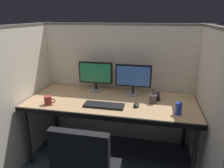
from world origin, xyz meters
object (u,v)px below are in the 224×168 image
at_px(monitor_left, 96,74).
at_px(monitor_right, 133,78).
at_px(soda_can, 179,108).
at_px(pen_cup, 153,99).
at_px(red_stapler, 158,97).
at_px(keyboard_main, 104,105).
at_px(desk, 111,105).
at_px(coffee_mug, 48,100).
at_px(computer_mouse, 136,105).

height_order(monitor_left, monitor_right, same).
bearing_deg(soda_can, pen_cup, 137.55).
relative_size(monitor_left, red_stapler, 2.87).
bearing_deg(keyboard_main, pen_cup, 20.93).
distance_m(monitor_right, soda_can, 0.68).
distance_m(desk, keyboard_main, 0.18).
distance_m(keyboard_main, pen_cup, 0.55).
relative_size(coffee_mug, soda_can, 1.03).
height_order(keyboard_main, pen_cup, pen_cup).
bearing_deg(keyboard_main, soda_can, -2.34).
xyz_separation_m(keyboard_main, pen_cup, (0.51, 0.20, 0.04)).
bearing_deg(soda_can, monitor_right, 138.60).
distance_m(desk, monitor_left, 0.47).
bearing_deg(red_stapler, pen_cup, -111.45).
relative_size(monitor_left, soda_can, 3.52).
relative_size(keyboard_main, coffee_mug, 3.41).
height_order(monitor_left, pen_cup, monitor_left).
bearing_deg(keyboard_main, monitor_left, 115.60).
distance_m(computer_mouse, pen_cup, 0.22).
height_order(monitor_left, soda_can, monitor_left).
distance_m(monitor_left, red_stapler, 0.81).
xyz_separation_m(desk, soda_can, (0.72, -0.19, 0.11)).
distance_m(desk, computer_mouse, 0.32).
bearing_deg(monitor_left, coffee_mug, -126.31).
xyz_separation_m(desk, pen_cup, (0.47, 0.03, 0.10)).
height_order(desk, coffee_mug, coffee_mug).
height_order(desk, monitor_left, monitor_left).
bearing_deg(coffee_mug, monitor_left, 53.69).
xyz_separation_m(monitor_left, computer_mouse, (0.56, -0.39, -0.20)).
relative_size(computer_mouse, pen_cup, 0.57).
distance_m(red_stapler, pen_cup, 0.14).
relative_size(keyboard_main, red_stapler, 2.87).
bearing_deg(soda_can, monitor_left, 153.64).
relative_size(monitor_right, computer_mouse, 4.48).
bearing_deg(computer_mouse, pen_cup, 37.76).
distance_m(computer_mouse, soda_can, 0.43).
distance_m(keyboard_main, computer_mouse, 0.34).
height_order(monitor_left, red_stapler, monitor_left).
bearing_deg(coffee_mug, red_stapler, 19.08).
bearing_deg(computer_mouse, desk, 161.64).
bearing_deg(soda_can, red_stapler, 118.49).
height_order(desk, pen_cup, pen_cup).
height_order(computer_mouse, soda_can, soda_can).
height_order(monitor_right, keyboard_main, monitor_right).
xyz_separation_m(monitor_left, keyboard_main, (0.22, -0.45, -0.20)).
xyz_separation_m(monitor_left, soda_can, (0.97, -0.48, -0.15)).
height_order(desk, keyboard_main, keyboard_main).
distance_m(monitor_left, computer_mouse, 0.71).
xyz_separation_m(desk, coffee_mug, (-0.64, -0.24, 0.10)).
xyz_separation_m(computer_mouse, coffee_mug, (-0.94, -0.14, 0.03)).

